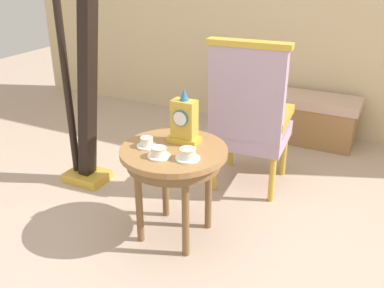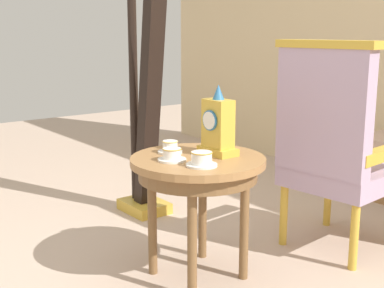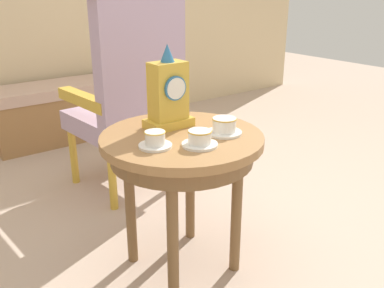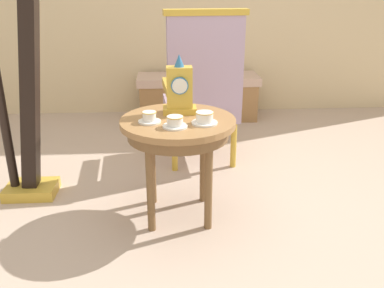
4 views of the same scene
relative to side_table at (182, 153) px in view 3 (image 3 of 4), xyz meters
name	(u,v)px [view 3 (image 3 of 4)]	position (x,y,z in m)	size (l,w,h in m)	color
ground_plane	(199,270)	(0.03, -0.08, -0.52)	(10.00, 10.00, 0.00)	#BCA38E
side_table	(182,153)	(0.00, 0.00, 0.00)	(0.64, 0.64, 0.60)	#9E7042
teacup_left	(155,140)	(-0.15, -0.05, 0.10)	(0.12, 0.12, 0.06)	white
teacup_right	(200,139)	(-0.02, -0.14, 0.11)	(0.13, 0.13, 0.06)	white
teacup_center	(224,126)	(0.14, -0.09, 0.11)	(0.14, 0.14, 0.06)	white
mantel_clock	(168,95)	(0.01, 0.11, 0.21)	(0.19, 0.11, 0.34)	gold
armchair	(131,92)	(0.20, 0.76, 0.07)	(0.58, 0.57, 1.14)	#B299B7
window_bench	(69,110)	(0.26, 1.87, -0.30)	(1.20, 0.40, 0.44)	#CCA893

